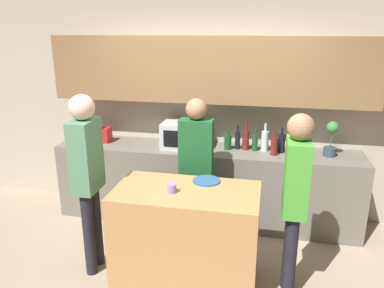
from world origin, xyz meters
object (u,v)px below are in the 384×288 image
(bottle_2, at_px, (246,139))
(plate_on_island, at_px, (206,181))
(person_right, at_px, (197,162))
(person_left, at_px, (87,170))
(cup_0, at_px, (172,188))
(bottle_6, at_px, (281,143))
(bottle_1, at_px, (238,140))
(bottle_3, at_px, (255,142))
(person_center, at_px, (295,192))
(bottle_0, at_px, (228,142))
(potted_plant, at_px, (331,139))
(toaster, at_px, (100,134))
(bottle_4, at_px, (265,140))
(bottle_7, at_px, (292,148))
(microwave, at_px, (185,135))
(bottle_5, at_px, (274,146))

(bottle_2, distance_m, plate_on_island, 1.08)
(bottle_2, distance_m, person_right, 0.80)
(bottle_2, xyz_separation_m, person_left, (-1.35, -1.28, 0.00))
(plate_on_island, distance_m, cup_0, 0.40)
(bottle_6, distance_m, person_left, 2.17)
(bottle_1, height_order, person_right, person_right)
(bottle_6, height_order, plate_on_island, bottle_6)
(bottle_3, distance_m, plate_on_island, 1.09)
(cup_0, xyz_separation_m, person_center, (1.04, 0.07, 0.02))
(bottle_0, bearing_deg, person_left, -132.83)
(potted_plant, relative_size, bottle_3, 1.49)
(toaster, height_order, person_right, person_right)
(bottle_4, relative_size, cup_0, 4.09)
(bottle_1, xyz_separation_m, bottle_7, (0.61, -0.15, -0.01))
(potted_plant, relative_size, plate_on_island, 1.52)
(toaster, relative_size, person_left, 0.15)
(plate_on_island, bearing_deg, bottle_7, 48.00)
(bottle_0, xyz_separation_m, bottle_1, (0.11, 0.05, 0.02))
(bottle_4, bearing_deg, bottle_1, 178.45)
(microwave, height_order, bottle_1, microwave)
(bottle_3, xyz_separation_m, plate_on_island, (-0.40, -1.02, -0.09))
(bottle_0, height_order, cup_0, bottle_0)
(bottle_0, xyz_separation_m, person_center, (0.70, -1.22, -0.03))
(bottle_0, relative_size, bottle_4, 0.74)
(bottle_5, relative_size, bottle_7, 1.08)
(potted_plant, xyz_separation_m, cup_0, (-1.48, -1.29, -0.16))
(bottle_6, distance_m, plate_on_island, 1.24)
(bottle_5, distance_m, cup_0, 1.49)
(toaster, distance_m, bottle_6, 2.21)
(bottle_5, distance_m, person_left, 2.04)
(bottle_4, relative_size, bottle_7, 1.23)
(microwave, height_order, potted_plant, potted_plant)
(person_right, bearing_deg, bottle_5, -148.69)
(bottle_2, xyz_separation_m, bottle_5, (0.32, -0.13, -0.02))
(bottle_4, bearing_deg, bottle_6, -4.52)
(potted_plant, bearing_deg, person_center, -109.85)
(bottle_6, bearing_deg, bottle_3, -179.35)
(bottle_4, distance_m, bottle_7, 0.33)
(toaster, relative_size, potted_plant, 0.66)
(potted_plant, xyz_separation_m, bottle_2, (-0.93, 0.04, -0.07))
(microwave, xyz_separation_m, bottle_4, (0.94, 0.04, -0.03))
(potted_plant, bearing_deg, bottle_1, 177.31)
(bottle_1, bearing_deg, bottle_2, -4.58)
(bottle_1, bearing_deg, bottle_3, -7.52)
(bottle_1, relative_size, bottle_4, 0.88)
(bottle_1, xyz_separation_m, bottle_2, (0.10, -0.01, 0.02))
(bottle_0, height_order, bottle_4, bottle_4)
(bottle_2, bearing_deg, bottle_4, -0.23)
(potted_plant, bearing_deg, cup_0, -138.76)
(bottle_5, bearing_deg, person_left, -145.61)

